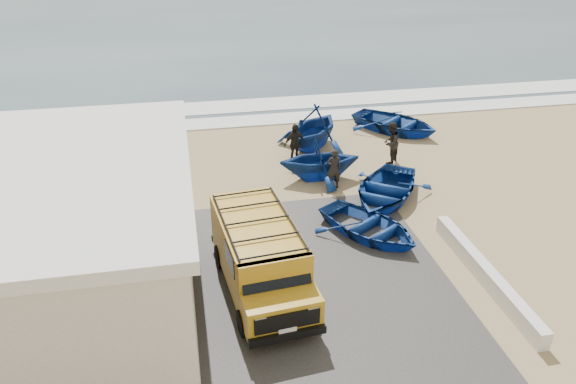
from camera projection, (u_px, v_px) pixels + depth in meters
ground at (299, 245)px, 18.44m from camera, size 160.00×160.00×0.00m
slab at (246, 288)px, 16.34m from camera, size 12.00×10.00×0.05m
surf_line at (250, 121)px, 28.89m from camera, size 180.00×1.60×0.06m
surf_wash at (244, 106)px, 31.07m from camera, size 180.00×2.20×0.04m
building at (31, 247)px, 14.42m from camera, size 8.40×9.40×4.30m
parapet at (485, 274)px, 16.56m from camera, size 0.35×6.00×0.55m
van at (260, 255)px, 15.86m from camera, size 2.49×5.26×2.18m
boat_near_left at (369, 226)px, 18.78m from camera, size 4.27×4.61×0.78m
boat_near_right at (385, 189)px, 21.08m from camera, size 4.93×5.19×0.87m
boat_mid_left at (320, 159)px, 22.52m from camera, size 3.29×2.85×1.71m
boat_far_left at (313, 127)px, 25.31m from camera, size 5.00×5.06×2.02m
boat_far_right at (395, 123)px, 27.45m from camera, size 5.19×5.33×0.90m
fisherman_front at (334, 169)px, 21.80m from camera, size 0.60×0.40×1.64m
fisherman_middle at (391, 143)px, 23.95m from camera, size 1.11×1.11×1.82m
fisherman_back at (295, 144)px, 23.92m from camera, size 1.12×0.77×1.76m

